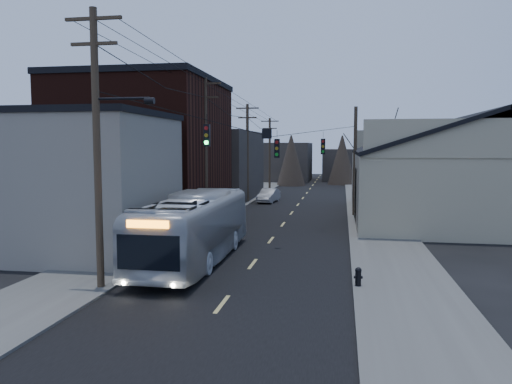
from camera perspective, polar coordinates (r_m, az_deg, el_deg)
ground at (r=15.89m, az=-5.67°, el=-14.88°), size 160.00×160.00×0.00m
road_surface at (r=44.88m, az=4.59°, el=-1.75°), size 9.00×110.00×0.02m
sidewalk_left at (r=45.92m, az=-3.52°, el=-1.52°), size 4.00×110.00×0.12m
sidewalk_right at (r=44.76m, az=12.91°, el=-1.82°), size 4.00×110.00×0.12m
building_clapboard at (r=26.82m, az=-19.28°, el=0.76°), size 8.00×8.00×7.00m
building_brick at (r=37.12m, az=-12.43°, el=4.41°), size 10.00×12.00×10.00m
building_left_far at (r=52.19m, az=-5.23°, el=3.07°), size 9.00×14.00×7.00m
warehouse at (r=40.47m, az=22.60°, el=0.93°), size 16.16×20.60×7.73m
building_far_left at (r=80.03m, az=2.61°, el=3.47°), size 10.00×12.00×6.00m
building_far_right at (r=84.47m, az=11.84°, el=3.12°), size 12.00×14.00×5.00m
bare_tree at (r=34.51m, az=13.92°, el=2.00°), size 0.40×0.40×7.20m
utility_lines at (r=39.17m, az=-0.70°, el=4.50°), size 11.24×45.28×10.50m
bus at (r=23.68m, az=-7.03°, el=-4.13°), size 2.74×11.64×3.24m
parked_car at (r=48.63m, az=1.45°, el=-0.41°), size 1.88×4.20×1.34m
fire_hydrant at (r=19.78m, az=11.61°, el=-9.36°), size 0.34×0.25×0.72m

